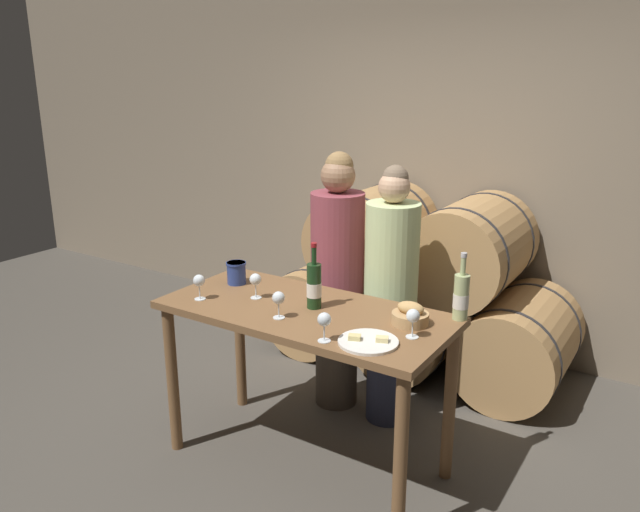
# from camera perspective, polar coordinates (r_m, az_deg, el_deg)

# --- Properties ---
(ground_plane) EXTENTS (10.00, 10.00, 0.00)m
(ground_plane) POSITION_cam_1_polar(r_m,az_deg,el_deg) (3.66, -1.26, -18.22)
(ground_plane) COLOR #4C473F
(stone_wall_back) EXTENTS (10.00, 0.12, 3.20)m
(stone_wall_back) POSITION_cam_1_polar(r_m,az_deg,el_deg) (4.83, 12.29, 10.44)
(stone_wall_back) COLOR gray
(stone_wall_back) RESTS_ON ground_plane
(barrel_stack) EXTENTS (2.17, 0.90, 1.28)m
(barrel_stack) POSITION_cam_1_polar(r_m,az_deg,el_deg) (4.54, 8.93, -3.09)
(barrel_stack) COLOR tan
(barrel_stack) RESTS_ON ground_plane
(tasting_table) EXTENTS (1.52, 0.71, 0.91)m
(tasting_table) POSITION_cam_1_polar(r_m,az_deg,el_deg) (3.28, -1.34, -7.02)
(tasting_table) COLOR brown
(tasting_table) RESTS_ON ground_plane
(person_left) EXTENTS (0.33, 0.33, 1.64)m
(person_left) POSITION_cam_1_polar(r_m,az_deg,el_deg) (3.87, 1.58, -2.23)
(person_left) COLOR #4C4238
(person_left) RESTS_ON ground_plane
(person_right) EXTENTS (0.32, 0.32, 1.59)m
(person_right) POSITION_cam_1_polar(r_m,az_deg,el_deg) (3.72, 6.46, -3.67)
(person_right) COLOR #2D334C
(person_right) RESTS_ON ground_plane
(wine_bottle_red) EXTENTS (0.08, 0.08, 0.35)m
(wine_bottle_red) POSITION_cam_1_polar(r_m,az_deg,el_deg) (3.21, -0.55, -2.72)
(wine_bottle_red) COLOR #193819
(wine_bottle_red) RESTS_ON tasting_table
(wine_bottle_white) EXTENTS (0.08, 0.08, 0.34)m
(wine_bottle_white) POSITION_cam_1_polar(r_m,az_deg,el_deg) (3.14, 12.78, -3.64)
(wine_bottle_white) COLOR #ADBC7F
(wine_bottle_white) RESTS_ON tasting_table
(blue_crock) EXTENTS (0.12, 0.12, 0.13)m
(blue_crock) POSITION_cam_1_polar(r_m,az_deg,el_deg) (3.61, -7.65, -1.46)
(blue_crock) COLOR navy
(blue_crock) RESTS_ON tasting_table
(bread_basket) EXTENTS (0.18, 0.18, 0.12)m
(bread_basket) POSITION_cam_1_polar(r_m,az_deg,el_deg) (3.06, 8.25, -5.42)
(bread_basket) COLOR tan
(bread_basket) RESTS_ON tasting_table
(cheese_plate) EXTENTS (0.28, 0.28, 0.04)m
(cheese_plate) POSITION_cam_1_polar(r_m,az_deg,el_deg) (2.85, 4.43, -7.80)
(cheese_plate) COLOR white
(cheese_plate) RESTS_ON tasting_table
(wine_glass_far_left) EXTENTS (0.06, 0.06, 0.14)m
(wine_glass_far_left) POSITION_cam_1_polar(r_m,az_deg,el_deg) (3.39, -11.00, -2.31)
(wine_glass_far_left) COLOR white
(wine_glass_far_left) RESTS_ON tasting_table
(wine_glass_left) EXTENTS (0.06, 0.06, 0.14)m
(wine_glass_left) POSITION_cam_1_polar(r_m,az_deg,el_deg) (3.36, -5.92, -2.23)
(wine_glass_left) COLOR white
(wine_glass_left) RESTS_ON tasting_table
(wine_glass_center) EXTENTS (0.06, 0.06, 0.14)m
(wine_glass_center) POSITION_cam_1_polar(r_m,az_deg,el_deg) (3.09, -3.81, -3.94)
(wine_glass_center) COLOR white
(wine_glass_center) RESTS_ON tasting_table
(wine_glass_right) EXTENTS (0.06, 0.06, 0.14)m
(wine_glass_right) POSITION_cam_1_polar(r_m,az_deg,el_deg) (2.82, 0.39, -5.93)
(wine_glass_right) COLOR white
(wine_glass_right) RESTS_ON tasting_table
(wine_glass_far_right) EXTENTS (0.06, 0.06, 0.14)m
(wine_glass_far_right) POSITION_cam_1_polar(r_m,az_deg,el_deg) (2.89, 8.50, -5.54)
(wine_glass_far_right) COLOR white
(wine_glass_far_right) RESTS_ON tasting_table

